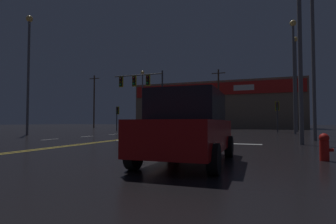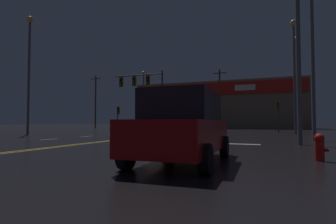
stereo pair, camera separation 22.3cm
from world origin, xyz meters
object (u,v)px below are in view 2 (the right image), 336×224
Objects in this scene: traffic_signal_corner_northeast at (278,110)px; streetlight_far_right at (294,62)px; traffic_signal_corner_northwest at (118,113)px; parked_car at (183,127)px; streetlight_near_right at (297,72)px; streetlight_far_left at (297,0)px; streetlight_median_approach at (312,29)px; streetlight_near_left at (144,92)px; traffic_signal_median at (141,85)px; streetlight_far_median at (29,59)px; fire_hydrant at (320,146)px.

streetlight_far_right is (1.29, -3.99, 4.11)m from traffic_signal_corner_northeast.
parked_car is at bearing -54.45° from traffic_signal_corner_northwest.
streetlight_far_left is at bearing -95.11° from streetlight_near_right.
parked_car is at bearing -101.43° from streetlight_near_right.
streetlight_near_right is 15.07m from streetlight_median_approach.
traffic_signal_corner_northwest is 24.39m from streetlight_far_left.
streetlight_near_right reaches higher than streetlight_median_approach.
streetlight_far_left is at bearing -50.06° from streetlight_near_left.
parked_car is (8.71, -14.62, -3.49)m from traffic_signal_median.
traffic_signal_corner_northeast is 0.31× the size of streetlight_median_approach.
streetlight_far_median is at bearing -91.49° from streetlight_near_left.
streetlight_median_approach is at bearing 72.25° from streetlight_far_left.
fire_hydrant is (-1.15, -8.92, -6.16)m from streetlight_median_approach.
streetlight_near_left is at bearing 129.94° from streetlight_far_left.
streetlight_near_right is at bearing -14.76° from streetlight_near_left.
streetlight_median_approach is (13.30, -4.13, 2.12)m from traffic_signal_median.
traffic_signal_corner_northeast is at bearing 32.60° from streetlight_far_median.
streetlight_near_left is 12.43× the size of fire_hydrant.
streetlight_far_median is at bearing -147.40° from traffic_signal_corner_northeast.
streetlight_far_right is (0.84, 11.97, -0.45)m from streetlight_far_left.
traffic_signal_corner_northeast is 21.74m from streetlight_near_left.
traffic_signal_median is at bearing -141.77° from streetlight_near_right.
traffic_signal_median is at bearing 27.95° from streetlight_far_median.
traffic_signal_corner_northwest is 0.70× the size of parked_car.
traffic_signal_corner_northeast is at bearing 91.61° from streetlight_far_left.
traffic_signal_corner_northeast is 23.33m from parked_car.
streetlight_far_left is at bearing -88.39° from traffic_signal_corner_northeast.
streetlight_near_left is 22.65m from streetlight_near_right.
traffic_signal_median is 14.55m from streetlight_far_left.
streetlight_near_right is 0.96× the size of streetlight_far_left.
streetlight_median_approach is at bearing -88.44° from streetlight_far_right.
streetlight_far_right is (19.84, -2.57, 4.29)m from traffic_signal_corner_northwest.
streetlight_far_median is (-21.87, -0.42, -0.02)m from streetlight_median_approach.
streetlight_near_left is at bearing 118.11° from parked_car.
streetlight_near_left is at bearing 157.43° from traffic_signal_corner_northeast.
streetlight_far_right reaches higher than traffic_signal_median.
traffic_signal_corner_northeast is at bearing -22.57° from streetlight_near_left.
traffic_signal_median is 18.28m from fire_hydrant.
streetlight_near_left is at bearing 124.14° from fire_hydrant.
streetlight_near_left is 35.86m from parked_car.
fire_hydrant is at bearing -94.11° from streetlight_near_right.
streetlight_far_median reaches higher than traffic_signal_corner_northwest.
streetlight_near_left is 0.91× the size of streetlight_far_median.
parked_car is (-3.07, -23.08, -1.45)m from traffic_signal_corner_northeast.
traffic_signal_median reaches higher than fire_hydrant.
streetlight_near_left is (-1.24, 9.64, 3.80)m from traffic_signal_corner_northwest.
traffic_signal_corner_northeast is 0.35× the size of streetlight_near_left.
streetlight_median_approach is at bearing -44.32° from streetlight_near_left.
streetlight_median_approach is at bearing -92.17° from streetlight_near_right.
streetlight_median_approach is at bearing -29.11° from traffic_signal_corner_northwest.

